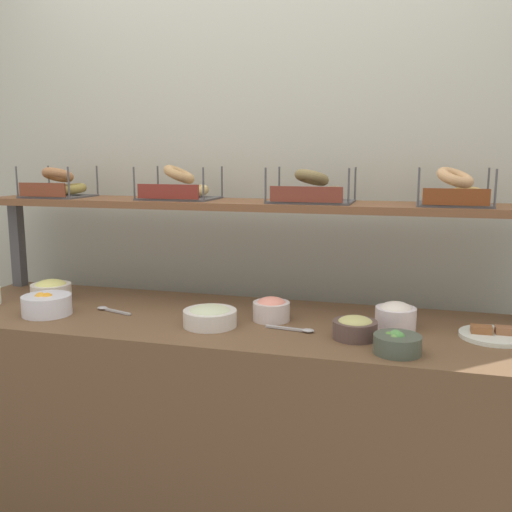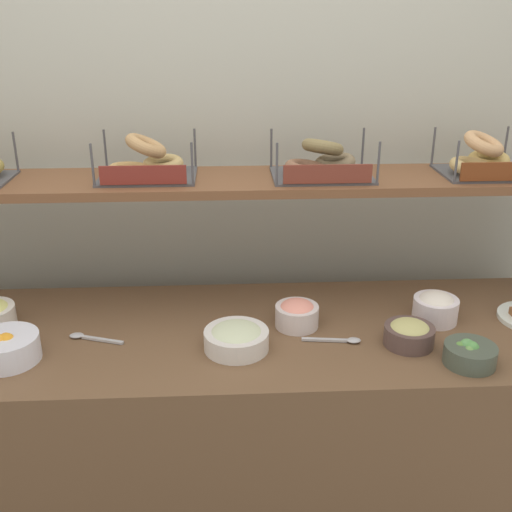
% 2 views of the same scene
% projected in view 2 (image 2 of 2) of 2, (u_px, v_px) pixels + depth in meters
% --- Properties ---
extents(back_wall, '(3.54, 0.06, 2.40)m').
position_uv_depth(back_wall, '(231.00, 179.00, 2.33)').
color(back_wall, '#B7B8AA').
rests_on(back_wall, ground_plane).
extents(deli_counter, '(2.34, 0.70, 0.85)m').
position_uv_depth(deli_counter, '(237.00, 438.00, 2.12)').
color(deli_counter, brown).
rests_on(deli_counter, ground_plane).
extents(upper_shelf, '(2.30, 0.32, 0.03)m').
position_uv_depth(upper_shelf, '(232.00, 182.00, 2.05)').
color(upper_shelf, brown).
rests_on(upper_shelf, shelf_riser_left).
extents(bowl_scallion_spread, '(0.20, 0.20, 0.08)m').
position_uv_depth(bowl_scallion_spread, '(238.00, 338.00, 1.84)').
color(bowl_scallion_spread, silver).
rests_on(bowl_scallion_spread, deli_counter).
extents(bowl_lox_spread, '(0.14, 0.14, 0.09)m').
position_uv_depth(bowl_lox_spread, '(297.00, 314.00, 1.96)').
color(bowl_lox_spread, silver).
rests_on(bowl_lox_spread, deli_counter).
extents(bowl_fruit_salad, '(0.19, 0.19, 0.09)m').
position_uv_depth(bowl_fruit_salad, '(6.00, 348.00, 1.77)').
color(bowl_fruit_salad, white).
rests_on(bowl_fruit_salad, deli_counter).
extents(bowl_veggie_mix, '(0.15, 0.15, 0.07)m').
position_uv_depth(bowl_veggie_mix, '(470.00, 354.00, 1.76)').
color(bowl_veggie_mix, '#495345').
rests_on(bowl_veggie_mix, deli_counter).
extents(bowl_cream_cheese, '(0.15, 0.15, 0.10)m').
position_uv_depth(bowl_cream_cheese, '(436.00, 307.00, 2.00)').
color(bowl_cream_cheese, white).
rests_on(bowl_cream_cheese, deli_counter).
extents(bowl_hummus, '(0.15, 0.15, 0.08)m').
position_uv_depth(bowl_hummus, '(409.00, 333.00, 1.86)').
color(bowl_hummus, brown).
rests_on(bowl_hummus, deli_counter).
extents(serving_spoon_near_plate, '(0.18, 0.07, 0.01)m').
position_uv_depth(serving_spoon_near_plate, '(88.00, 337.00, 1.90)').
color(serving_spoon_near_plate, '#B7B7BC').
rests_on(serving_spoon_near_plate, deli_counter).
extents(serving_spoon_by_edge, '(0.18, 0.04, 0.01)m').
position_uv_depth(serving_spoon_by_edge, '(341.00, 340.00, 1.88)').
color(serving_spoon_by_edge, '#B7B7BC').
rests_on(serving_spoon_by_edge, deli_counter).
extents(bagel_basket_sesame, '(0.32, 0.26, 0.15)m').
position_uv_depth(bagel_basket_sesame, '(146.00, 164.00, 2.02)').
color(bagel_basket_sesame, '#4C4C51').
rests_on(bagel_basket_sesame, upper_shelf).
extents(bagel_basket_poppy, '(0.33, 0.25, 0.14)m').
position_uv_depth(bagel_basket_poppy, '(322.00, 163.00, 2.03)').
color(bagel_basket_poppy, '#4C4C51').
rests_on(bagel_basket_poppy, upper_shelf).
extents(bagel_basket_plain, '(0.28, 0.26, 0.15)m').
position_uv_depth(bagel_basket_plain, '(481.00, 160.00, 2.06)').
color(bagel_basket_plain, '#4C4C51').
rests_on(bagel_basket_plain, upper_shelf).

